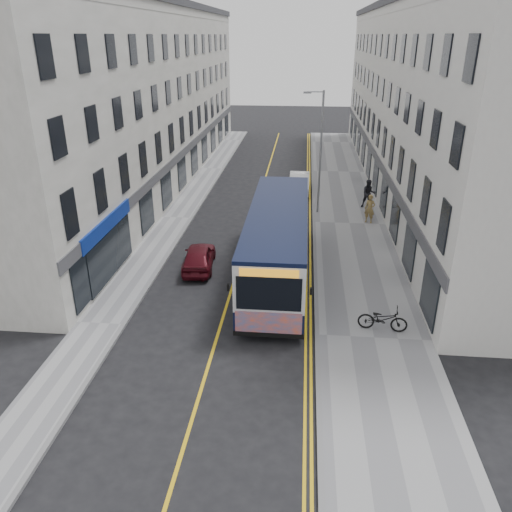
% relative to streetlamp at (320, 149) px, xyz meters
% --- Properties ---
extents(ground, '(140.00, 140.00, 0.00)m').
position_rel_streetlamp_xyz_m(ground, '(-4.17, -14.00, -4.38)').
color(ground, black).
rests_on(ground, ground).
extents(pavement_east, '(4.50, 64.00, 0.12)m').
position_rel_streetlamp_xyz_m(pavement_east, '(2.08, -2.00, -4.32)').
color(pavement_east, gray).
rests_on(pavement_east, ground).
extents(pavement_west, '(2.00, 64.00, 0.12)m').
position_rel_streetlamp_xyz_m(pavement_west, '(-9.17, -2.00, -4.32)').
color(pavement_west, gray).
rests_on(pavement_west, ground).
extents(kerb_east, '(0.18, 64.00, 0.13)m').
position_rel_streetlamp_xyz_m(kerb_east, '(-0.17, -2.00, -4.32)').
color(kerb_east, slate).
rests_on(kerb_east, ground).
extents(kerb_west, '(0.18, 64.00, 0.13)m').
position_rel_streetlamp_xyz_m(kerb_west, '(-8.17, -2.00, -4.32)').
color(kerb_west, slate).
rests_on(kerb_west, ground).
extents(road_centre_line, '(0.12, 64.00, 0.01)m').
position_rel_streetlamp_xyz_m(road_centre_line, '(-4.17, -2.00, -4.38)').
color(road_centre_line, yellow).
rests_on(road_centre_line, ground).
extents(road_dbl_yellow_inner, '(0.10, 64.00, 0.01)m').
position_rel_streetlamp_xyz_m(road_dbl_yellow_inner, '(-0.62, -2.00, -4.38)').
color(road_dbl_yellow_inner, yellow).
rests_on(road_dbl_yellow_inner, ground).
extents(road_dbl_yellow_outer, '(0.10, 64.00, 0.01)m').
position_rel_streetlamp_xyz_m(road_dbl_yellow_outer, '(-0.42, -2.00, -4.38)').
color(road_dbl_yellow_outer, yellow).
rests_on(road_dbl_yellow_outer, ground).
extents(terrace_east, '(6.00, 46.00, 13.00)m').
position_rel_streetlamp_xyz_m(terrace_east, '(7.33, 7.00, 2.12)').
color(terrace_east, silver).
rests_on(terrace_east, ground).
extents(terrace_west, '(6.00, 46.00, 13.00)m').
position_rel_streetlamp_xyz_m(terrace_west, '(-13.17, 7.00, 2.12)').
color(terrace_west, silver).
rests_on(terrace_west, ground).
extents(streetlamp, '(1.32, 0.18, 8.00)m').
position_rel_streetlamp_xyz_m(streetlamp, '(0.00, 0.00, 0.00)').
color(streetlamp, gray).
rests_on(streetlamp, ground).
extents(city_bus, '(2.82, 12.12, 3.52)m').
position_rel_streetlamp_xyz_m(city_bus, '(-2.08, -9.90, -2.46)').
color(city_bus, black).
rests_on(city_bus, ground).
extents(bicycle, '(2.04, 0.93, 1.03)m').
position_rel_streetlamp_xyz_m(bicycle, '(2.44, -14.63, -3.75)').
color(bicycle, black).
rests_on(bicycle, pavement_east).
extents(pedestrian_near, '(0.77, 0.63, 1.82)m').
position_rel_streetlamp_xyz_m(pedestrian_near, '(3.30, -1.76, -3.35)').
color(pedestrian_near, olive).
rests_on(pedestrian_near, pavement_east).
extents(pedestrian_far, '(0.96, 0.76, 1.94)m').
position_rel_streetlamp_xyz_m(pedestrian_far, '(3.57, 1.38, -3.29)').
color(pedestrian_far, black).
rests_on(pedestrian_far, pavement_east).
extents(car_white, '(1.51, 4.28, 1.41)m').
position_rel_streetlamp_xyz_m(car_white, '(-1.25, 5.09, -3.68)').
color(car_white, white).
rests_on(car_white, ground).
extents(car_maroon, '(1.84, 3.89, 1.29)m').
position_rel_streetlamp_xyz_m(car_maroon, '(-6.17, -9.32, -3.74)').
color(car_maroon, '#4F0D16').
rests_on(car_maroon, ground).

